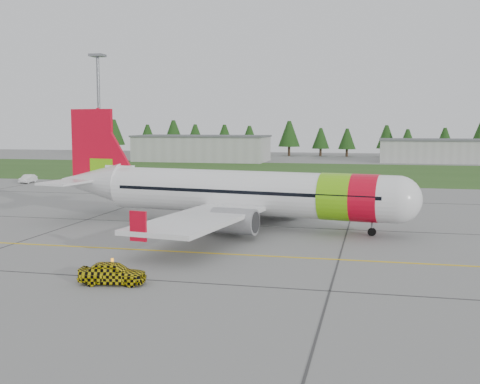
# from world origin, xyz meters

# --- Properties ---
(ground) EXTENTS (320.00, 320.00, 0.00)m
(ground) POSITION_xyz_m (0.00, 0.00, 0.00)
(ground) COLOR gray
(ground) RESTS_ON ground
(aircraft) EXTENTS (35.26, 32.84, 10.72)m
(aircraft) POSITION_xyz_m (0.28, 19.42, 3.09)
(aircraft) COLOR white
(aircraft) RESTS_ON ground
(follow_me_car) EXTENTS (1.54, 1.75, 3.92)m
(follow_me_car) POSITION_xyz_m (-2.47, -1.29, 1.96)
(follow_me_car) COLOR yellow
(follow_me_car) RESTS_ON ground
(service_van) EXTENTS (1.49, 1.43, 3.91)m
(service_van) POSITION_xyz_m (-41.23, 51.42, 1.96)
(service_van) COLOR white
(service_van) RESTS_ON ground
(grass_strip) EXTENTS (320.00, 50.00, 0.03)m
(grass_strip) POSITION_xyz_m (0.00, 82.00, 0.01)
(grass_strip) COLOR #30561E
(grass_strip) RESTS_ON ground
(taxi_guideline) EXTENTS (120.00, 0.25, 0.02)m
(taxi_guideline) POSITION_xyz_m (0.00, 8.00, 0.01)
(taxi_guideline) COLOR gold
(taxi_guideline) RESTS_ON ground
(hangar_west) EXTENTS (32.00, 14.00, 6.00)m
(hangar_west) POSITION_xyz_m (-30.00, 110.00, 3.00)
(hangar_west) COLOR #A8A8A3
(hangar_west) RESTS_ON ground
(hangar_east) EXTENTS (24.00, 12.00, 5.20)m
(hangar_east) POSITION_xyz_m (25.00, 118.00, 2.60)
(hangar_east) COLOR #A8A8A3
(hangar_east) RESTS_ON ground
(floodlight_mast) EXTENTS (0.50, 0.50, 20.00)m
(floodlight_mast) POSITION_xyz_m (-32.00, 58.00, 10.00)
(floodlight_mast) COLOR slate
(floodlight_mast) RESTS_ON ground
(treeline) EXTENTS (160.00, 8.00, 10.00)m
(treeline) POSITION_xyz_m (0.00, 138.00, 5.00)
(treeline) COLOR #1C3F14
(treeline) RESTS_ON ground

